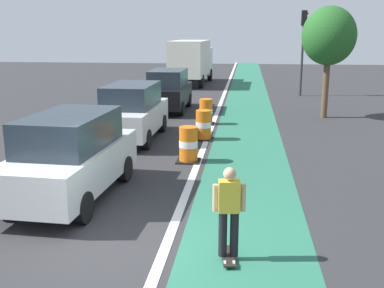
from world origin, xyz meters
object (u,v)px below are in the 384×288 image
object	(u,v)px
traffic_barrel_back	(206,112)
delivery_truck_down_block	(192,59)
skateboarder_on_lane	(229,211)
traffic_barrel_mid	(203,125)
street_tree_sidewalk	(329,36)
traffic_light_corner	(303,38)
parked_suv_third	(168,90)
parked_suv_second	(132,112)
parked_suv_nearest	(71,156)
traffic_barrel_front	(188,145)

from	to	relation	value
traffic_barrel_back	delivery_truck_down_block	world-z (taller)	delivery_truck_down_block
skateboarder_on_lane	traffic_barrel_mid	size ratio (longest dim) A/B	1.55
traffic_barrel_back	street_tree_sidewalk	world-z (taller)	street_tree_sidewalk
traffic_barrel_mid	traffic_light_corner	world-z (taller)	traffic_light_corner
parked_suv_third	traffic_barrel_back	size ratio (longest dim) A/B	4.22
traffic_barrel_mid	parked_suv_second	bearing A→B (deg)	-174.19
traffic_barrel_mid	traffic_light_corner	xyz separation A→B (m)	(4.84, 12.62, 2.97)
traffic_barrel_mid	street_tree_sidewalk	bearing A→B (deg)	44.99
parked_suv_nearest	traffic_light_corner	xyz separation A→B (m)	(7.37, 19.16, 2.47)
parked_suv_third	street_tree_sidewalk	distance (m)	7.99
traffic_barrel_front	parked_suv_third	bearing A→B (deg)	103.18
parked_suv_nearest	traffic_barrel_front	size ratio (longest dim) A/B	4.30
traffic_light_corner	traffic_barrel_front	bearing A→B (deg)	-107.72
traffic_light_corner	street_tree_sidewalk	distance (m)	7.50
parked_suv_second	traffic_light_corner	bearing A→B (deg)	59.99
skateboarder_on_lane	parked_suv_second	xyz separation A→B (m)	(-3.91, 9.02, 0.12)
parked_suv_second	traffic_barrel_front	world-z (taller)	parked_suv_second
delivery_truck_down_block	street_tree_sidewalk	bearing A→B (deg)	-59.25
skateboarder_on_lane	parked_suv_second	world-z (taller)	parked_suv_second
parked_suv_second	traffic_barrel_back	bearing A→B (deg)	52.37
parked_suv_third	traffic_barrel_mid	size ratio (longest dim) A/B	4.22
skateboarder_on_lane	parked_suv_nearest	bearing A→B (deg)	144.48
skateboarder_on_lane	traffic_light_corner	xyz separation A→B (m)	(3.53, 21.90, 2.59)
parked_suv_third	traffic_barrel_front	xyz separation A→B (m)	(2.17, -9.25, -0.50)
traffic_barrel_front	traffic_barrel_mid	bearing A→B (deg)	86.74
skateboarder_on_lane	traffic_barrel_back	world-z (taller)	skateboarder_on_lane
traffic_barrel_mid	traffic_barrel_back	world-z (taller)	same
traffic_barrel_front	traffic_light_corner	bearing A→B (deg)	72.28
parked_suv_second	traffic_barrel_mid	distance (m)	2.67
traffic_barrel_front	traffic_light_corner	size ratio (longest dim) A/B	0.21
parked_suv_second	delivery_truck_down_block	distance (m)	18.33
parked_suv_nearest	skateboarder_on_lane	bearing A→B (deg)	-35.52
traffic_barrel_back	parked_suv_nearest	bearing A→B (deg)	-104.12
parked_suv_second	street_tree_sidewalk	distance (m)	9.78
traffic_barrel_back	street_tree_sidewalk	xyz separation A→B (m)	(5.29, 2.22, 3.14)
traffic_light_corner	parked_suv_nearest	bearing A→B (deg)	-111.05
parked_suv_third	traffic_barrel_back	distance (m)	3.97
skateboarder_on_lane	street_tree_sidewalk	size ratio (longest dim) A/B	0.34
skateboarder_on_lane	parked_suv_third	bearing A→B (deg)	103.27
parked_suv_nearest	parked_suv_third	world-z (taller)	same
parked_suv_nearest	traffic_barrel_front	world-z (taller)	parked_suv_nearest
parked_suv_nearest	traffic_barrel_front	bearing A→B (deg)	55.78
skateboarder_on_lane	delivery_truck_down_block	xyz separation A→B (m)	(-3.87, 27.33, 0.94)
skateboarder_on_lane	traffic_barrel_mid	bearing A→B (deg)	98.01
skateboarder_on_lane	parked_suv_third	world-z (taller)	parked_suv_third
delivery_truck_down_block	traffic_light_corner	world-z (taller)	traffic_light_corner
skateboarder_on_lane	traffic_light_corner	world-z (taller)	traffic_light_corner
parked_suv_second	street_tree_sidewalk	bearing A→B (deg)	34.87
street_tree_sidewalk	traffic_light_corner	bearing A→B (deg)	92.19
traffic_barrel_front	delivery_truck_down_block	bearing A→B (deg)	96.46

